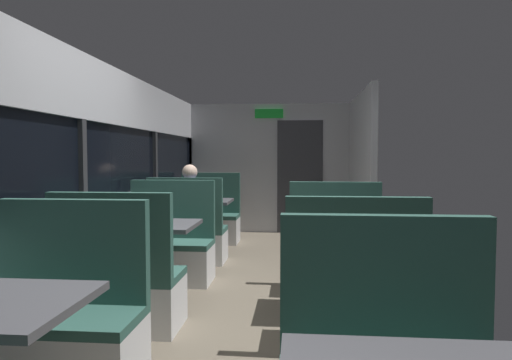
% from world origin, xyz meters
% --- Properties ---
extents(ground_plane, '(3.30, 9.20, 0.02)m').
position_xyz_m(ground_plane, '(0.00, 0.00, -0.01)').
color(ground_plane, '#665B4C').
extents(carriage_window_panel_left, '(0.09, 8.48, 2.30)m').
position_xyz_m(carriage_window_panel_left, '(-1.45, 0.00, 1.11)').
color(carriage_window_panel_left, '#B2B2B7').
rests_on(carriage_window_panel_left, ground_plane).
extents(carriage_end_bulkhead, '(2.90, 0.11, 2.30)m').
position_xyz_m(carriage_end_bulkhead, '(0.06, 4.19, 1.14)').
color(carriage_end_bulkhead, '#B2B2B7').
rests_on(carriage_end_bulkhead, ground_plane).
extents(carriage_aisle_panel_right, '(0.08, 2.40, 2.30)m').
position_xyz_m(carriage_aisle_panel_right, '(1.45, 3.00, 1.15)').
color(carriage_aisle_panel_right, '#B2B2B7').
rests_on(carriage_aisle_panel_right, ground_plane).
extents(bench_near_window_facing_entry, '(0.95, 0.50, 1.10)m').
position_xyz_m(bench_near_window_facing_entry, '(-0.89, -1.39, 0.33)').
color(bench_near_window_facing_entry, silver).
rests_on(bench_near_window_facing_entry, ground_plane).
extents(dining_table_mid_window, '(0.90, 0.70, 0.74)m').
position_xyz_m(dining_table_mid_window, '(-0.89, 0.19, 0.64)').
color(dining_table_mid_window, '#9E9EA3').
rests_on(dining_table_mid_window, ground_plane).
extents(bench_mid_window_facing_end, '(0.95, 0.50, 1.10)m').
position_xyz_m(bench_mid_window_facing_end, '(-0.89, -0.51, 0.33)').
color(bench_mid_window_facing_end, silver).
rests_on(bench_mid_window_facing_end, ground_plane).
extents(bench_mid_window_facing_entry, '(0.95, 0.50, 1.10)m').
position_xyz_m(bench_mid_window_facing_entry, '(-0.89, 0.89, 0.33)').
color(bench_mid_window_facing_entry, silver).
rests_on(bench_mid_window_facing_entry, ground_plane).
extents(dining_table_far_window, '(0.90, 0.70, 0.74)m').
position_xyz_m(dining_table_far_window, '(-0.89, 2.47, 0.64)').
color(dining_table_far_window, '#9E9EA3').
rests_on(dining_table_far_window, ground_plane).
extents(bench_far_window_facing_end, '(0.95, 0.50, 1.10)m').
position_xyz_m(bench_far_window_facing_end, '(-0.89, 1.77, 0.33)').
color(bench_far_window_facing_end, silver).
rests_on(bench_far_window_facing_end, ground_plane).
extents(bench_far_window_facing_entry, '(0.95, 0.50, 1.10)m').
position_xyz_m(bench_far_window_facing_entry, '(-0.89, 3.17, 0.33)').
color(bench_far_window_facing_entry, silver).
rests_on(bench_far_window_facing_entry, ground_plane).
extents(dining_table_rear_aisle, '(0.90, 0.70, 0.74)m').
position_xyz_m(dining_table_rear_aisle, '(0.89, -0.01, 0.64)').
color(dining_table_rear_aisle, '#9E9EA3').
rests_on(dining_table_rear_aisle, ground_plane).
extents(bench_rear_aisle_facing_end, '(0.95, 0.50, 1.10)m').
position_xyz_m(bench_rear_aisle_facing_end, '(0.89, -0.71, 0.33)').
color(bench_rear_aisle_facing_end, silver).
rests_on(bench_rear_aisle_facing_end, ground_plane).
extents(bench_rear_aisle_facing_entry, '(0.95, 0.50, 1.10)m').
position_xyz_m(bench_rear_aisle_facing_entry, '(0.89, 0.69, 0.33)').
color(bench_rear_aisle_facing_entry, silver).
rests_on(bench_rear_aisle_facing_entry, ground_plane).
extents(seated_passenger, '(0.47, 0.55, 1.26)m').
position_xyz_m(seated_passenger, '(-0.89, 1.84, 0.54)').
color(seated_passenger, '#26262D').
rests_on(seated_passenger, ground_plane).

